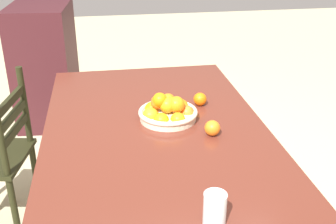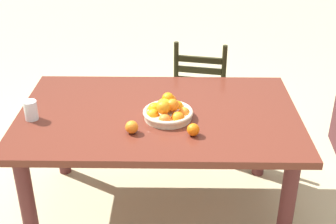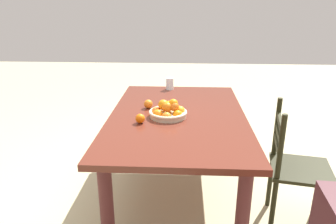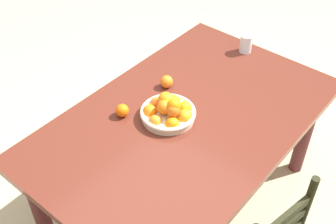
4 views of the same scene
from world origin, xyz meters
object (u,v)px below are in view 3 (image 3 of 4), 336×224
object	(u,v)px
fruit_bowl	(168,111)
drinking_glass	(170,84)
orange_loose_1	(148,104)
chair_near_window	(294,169)
orange_loose_0	(140,119)
dining_table	(177,126)

from	to	relation	value
fruit_bowl	drinking_glass	distance (m)	0.80
orange_loose_1	chair_near_window	bearing A→B (deg)	67.78
fruit_bowl	orange_loose_0	xyz separation A→B (m)	(0.14, -0.20, -0.01)
fruit_bowl	orange_loose_0	world-z (taller)	fruit_bowl
dining_table	drinking_glass	world-z (taller)	drinking_glass
chair_near_window	drinking_glass	distance (m)	1.46
chair_near_window	orange_loose_1	bearing A→B (deg)	78.53
chair_near_window	drinking_glass	world-z (taller)	chair_near_window
dining_table	fruit_bowl	size ratio (longest dim) A/B	5.71
orange_loose_0	orange_loose_1	size ratio (longest dim) A/B	0.96
orange_loose_0	drinking_glass	world-z (taller)	drinking_glass
dining_table	drinking_glass	xyz separation A→B (m)	(-0.74, -0.10, 0.16)
chair_near_window	orange_loose_0	world-z (taller)	chair_near_window
orange_loose_0	fruit_bowl	bearing A→B (deg)	125.57
fruit_bowl	drinking_glass	world-z (taller)	fruit_bowl
dining_table	drinking_glass	bearing A→B (deg)	-172.48
fruit_bowl	orange_loose_1	world-z (taller)	fruit_bowl
dining_table	fruit_bowl	xyz separation A→B (m)	(0.06, -0.07, 0.15)
orange_loose_1	fruit_bowl	bearing A→B (deg)	42.03
fruit_bowl	dining_table	bearing A→B (deg)	129.23
chair_near_window	orange_loose_0	bearing A→B (deg)	95.22
fruit_bowl	orange_loose_1	bearing A→B (deg)	-137.97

